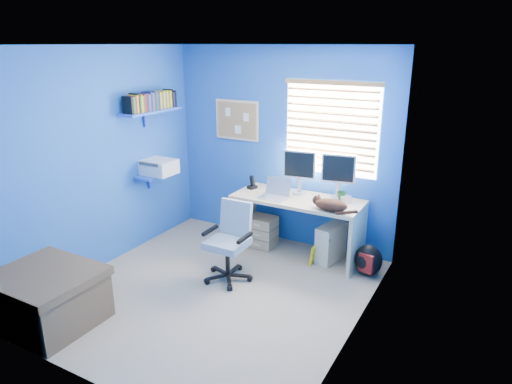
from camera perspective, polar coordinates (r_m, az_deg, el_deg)
The scene contains 23 objects.
floor at distance 4.98m, azimuth -5.25°, elevation -12.25°, with size 3.00×3.20×0.00m, color #A99B8A.
ceiling at distance 4.30m, azimuth -6.25°, elevation 17.84°, with size 3.00×3.20×0.00m, color white.
wall_back at distance 5.83m, azimuth 3.24°, elevation 5.58°, with size 3.00×0.01×2.50m, color blue.
wall_front at distance 3.37m, azimuth -21.28°, elevation -5.20°, with size 3.00×0.01×2.50m, color blue.
wall_left at distance 5.45m, azimuth -18.85°, elevation 3.75°, with size 0.01×3.20×2.50m, color blue.
wall_right at distance 3.87m, azimuth 12.95°, elevation -1.41°, with size 0.01×3.20×2.50m, color blue.
desk at distance 5.64m, azimuth 5.14°, elevation -4.30°, with size 1.56×0.65×0.74m, color tan.
laptop at distance 5.45m, azimuth 2.23°, elevation 0.32°, with size 0.33×0.26×0.22m, color silver.
monitor_left at distance 5.61m, azimuth 5.50°, elevation 2.48°, with size 0.40×0.12×0.54m, color silver.
monitor_right at distance 5.49m, azimuth 10.29°, elevation 1.93°, with size 0.40×0.12×0.54m, color silver.
phone at distance 5.81m, azimuth -0.47°, elevation 1.23°, with size 0.09×0.11×0.17m, color black.
mug at distance 5.49m, azimuth 10.61°, elevation -0.50°, with size 0.10×0.09×0.10m, color #225B22.
cd_spindle at distance 5.43m, azimuth 11.19°, elevation -0.89°, with size 0.13×0.13×0.07m, color silver.
cat at distance 5.11m, azimuth 9.36°, elevation -1.62°, with size 0.37×0.20×0.13m, color black.
tower_pc at distance 5.60m, azimuth 9.36°, elevation -6.27°, with size 0.19×0.44×0.45m, color beige.
drawer_boxes at distance 5.90m, azimuth 0.75°, elevation -4.92°, with size 0.35×0.28×0.41m, color tan.
yellow_book at distance 5.51m, azimuth 7.20°, elevation -7.76°, with size 0.03×0.17×0.24m, color yellow.
backpack at distance 5.35m, azimuth 13.87°, elevation -8.25°, with size 0.31×0.24×0.37m, color black.
bed_corner at distance 4.84m, azimuth -25.30°, elevation -11.53°, with size 1.08×0.77×0.52m, color brown.
office_chair at distance 5.09m, azimuth -3.33°, elevation -7.39°, with size 0.51×0.51×0.87m.
window_blinds at distance 5.50m, azimuth 9.32°, elevation 7.79°, with size 1.15×0.05×1.10m.
corkboard at distance 6.06m, azimuth -2.40°, elevation 8.96°, with size 0.64×0.02×0.52m.
wall_shelves at distance 5.83m, azimuth -12.64°, elevation 7.02°, with size 0.42×0.90×1.05m.
Camera 1 is at (2.46, -3.53, 2.51)m, focal length 32.00 mm.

